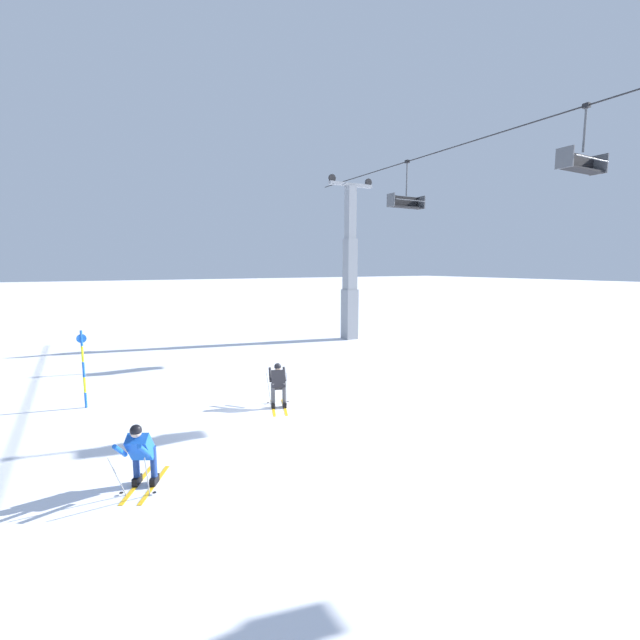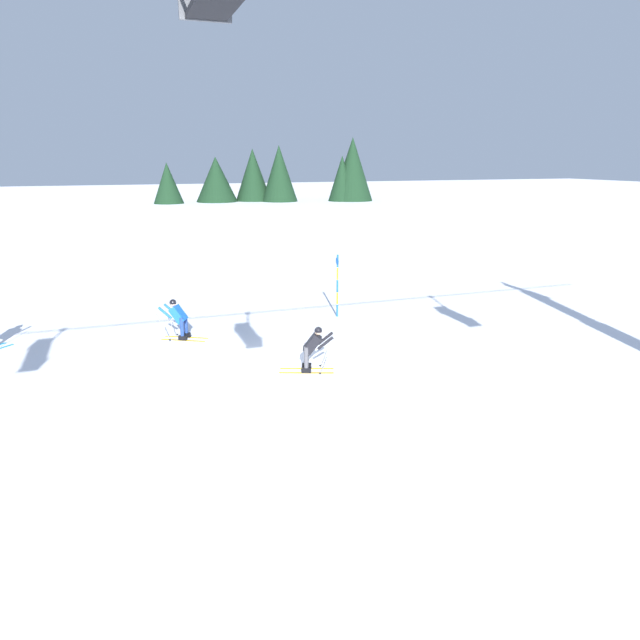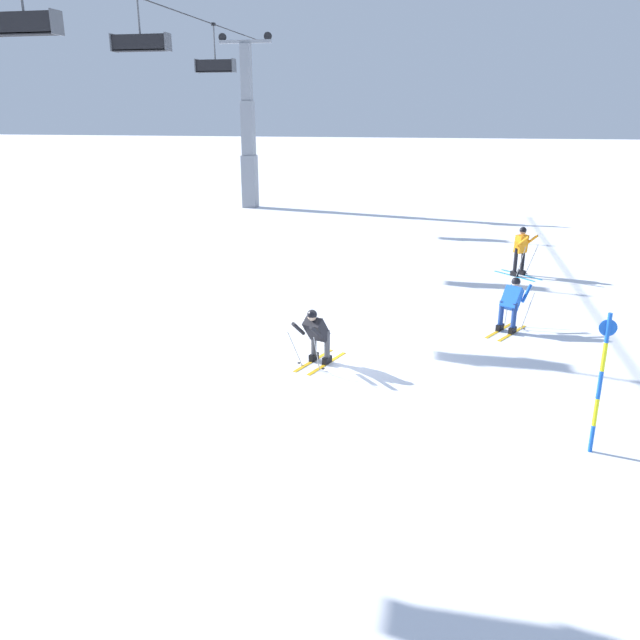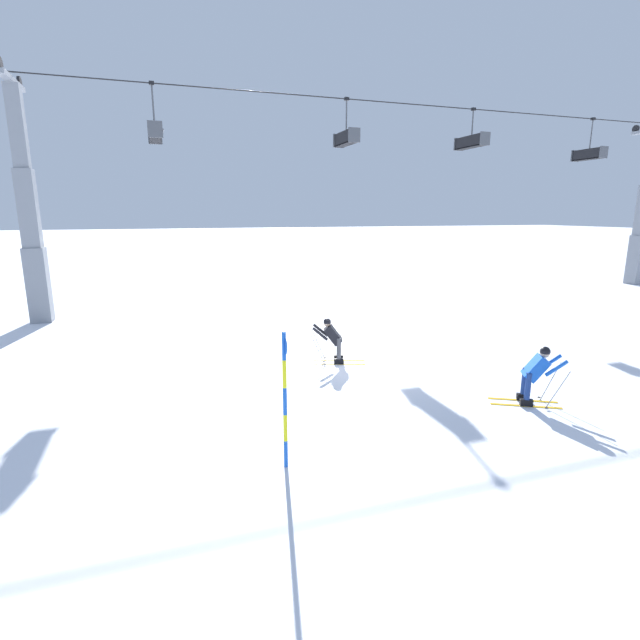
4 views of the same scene
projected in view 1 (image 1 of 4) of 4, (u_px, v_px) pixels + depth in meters
ground_plane at (270, 415)px, 12.85m from camera, size 260.00×260.00×0.00m
skier_carving_main at (278, 382)px, 13.62m from camera, size 1.72×1.10×1.49m
lift_tower_near at (350, 273)px, 25.77m from camera, size 0.78×3.00×9.65m
chairlift_seat_nearest at (405, 201)px, 21.12m from camera, size 0.61×1.98×2.28m
chairlift_seat_second at (580, 162)px, 13.80m from camera, size 0.61×1.99×2.08m
trail_marker_pole at (83, 367)px, 13.38m from camera, size 0.07×0.28×2.47m
skier_distant_downhill at (140, 451)px, 8.51m from camera, size 1.69×1.28×1.54m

